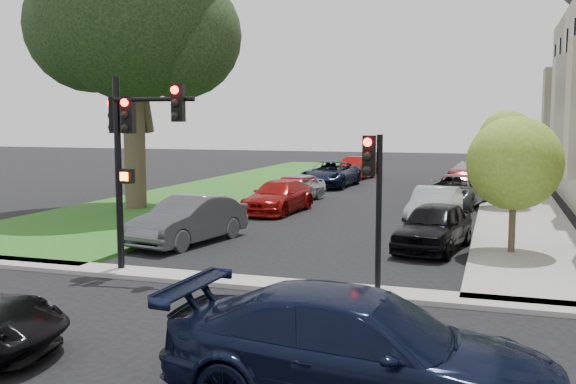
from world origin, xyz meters
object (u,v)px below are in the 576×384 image
(small_tree_a, at_px, (514,163))
(small_tree_c, at_px, (507,138))
(eucalyptus, at_px, (130,6))
(car_parked_3, at_px, (461,182))
(small_tree_b, at_px, (509,157))
(car_parked_7, at_px, (296,187))
(traffic_signal_secondary, at_px, (374,183))
(traffic_signal_main, at_px, (132,139))
(car_parked_4, at_px, (466,172))
(car_parked_1, at_px, (435,207))
(car_parked_8, at_px, (331,174))
(car_parked_5, at_px, (189,220))
(car_parked_6, at_px, (279,197))
(car_parked_9, at_px, (356,168))
(car_cross_far, at_px, (361,351))
(car_parked_0, at_px, (434,226))

(small_tree_a, relative_size, small_tree_c, 0.91)
(eucalyptus, xyz_separation_m, car_parked_3, (13.78, 10.39, -8.29))
(small_tree_b, xyz_separation_m, car_parked_7, (-10.09, -0.04, -1.70))
(small_tree_c, distance_m, car_parked_3, 3.89)
(traffic_signal_secondary, bearing_deg, traffic_signal_main, 179.63)
(car_parked_3, height_order, car_parked_4, car_parked_3)
(car_parked_1, height_order, car_parked_8, car_parked_8)
(small_tree_b, height_order, small_tree_c, small_tree_c)
(small_tree_a, height_order, traffic_signal_secondary, small_tree_a)
(car_parked_5, xyz_separation_m, car_parked_6, (0.49, 7.72, -0.07))
(traffic_signal_secondary, bearing_deg, car_parked_6, 118.27)
(small_tree_b, distance_m, car_parked_9, 16.26)
(car_parked_4, bearing_deg, car_parked_9, -170.77)
(car_parked_6, relative_size, car_parked_9, 1.03)
(car_parked_7, bearing_deg, car_cross_far, -58.88)
(car_parked_3, bearing_deg, car_parked_6, -136.60)
(car_cross_far, bearing_deg, car_parked_1, 4.55)
(eucalyptus, xyz_separation_m, car_parked_8, (5.90, 12.81, -8.26))
(small_tree_c, bearing_deg, car_parked_9, 148.95)
(car_parked_3, height_order, car_parked_8, car_parked_8)
(car_parked_1, xyz_separation_m, car_parked_9, (-7.06, 18.64, 0.03))
(car_parked_7, bearing_deg, traffic_signal_main, -76.66)
(small_tree_b, height_order, car_parked_1, small_tree_b)
(car_parked_5, bearing_deg, small_tree_a, 17.71)
(small_tree_a, bearing_deg, car_parked_4, 95.87)
(small_tree_a, distance_m, small_tree_b, 10.67)
(car_parked_5, distance_m, car_parked_9, 24.79)
(small_tree_b, relative_size, car_parked_6, 0.74)
(small_tree_b, bearing_deg, car_parked_7, -179.75)
(car_cross_far, distance_m, car_parked_3, 27.12)
(car_cross_far, xyz_separation_m, car_parked_7, (-7.87, 22.16, -0.13))
(car_parked_3, bearing_deg, car_parked_7, -155.23)
(traffic_signal_main, height_order, car_parked_1, traffic_signal_main)
(car_parked_0, bearing_deg, small_tree_c, 92.05)
(car_parked_0, height_order, car_parked_1, car_parked_0)
(traffic_signal_secondary, xyz_separation_m, car_parked_3, (0.89, 21.05, -1.85))
(car_parked_3, bearing_deg, car_parked_1, -99.89)
(small_tree_c, height_order, car_parked_5, small_tree_c)
(car_parked_5, relative_size, car_parked_7, 1.16)
(traffic_signal_secondary, height_order, car_parked_1, traffic_signal_secondary)
(car_parked_7, bearing_deg, eucalyptus, -126.27)
(small_tree_c, bearing_deg, car_parked_1, -101.99)
(car_parked_0, distance_m, car_parked_1, 4.75)
(car_parked_3, xyz_separation_m, car_parked_4, (-0.11, 8.01, -0.11))
(traffic_signal_secondary, relative_size, car_cross_far, 0.65)
(car_parked_3, xyz_separation_m, car_parked_5, (-7.81, -16.81, 0.03))
(traffic_signal_main, height_order, car_parked_5, traffic_signal_main)
(small_tree_b, height_order, car_parked_5, small_tree_b)
(car_parked_9, bearing_deg, traffic_signal_main, -80.50)
(eucalyptus, distance_m, small_tree_c, 21.21)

